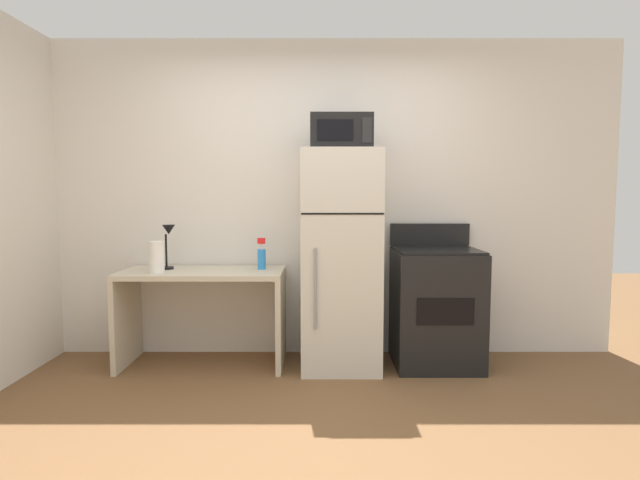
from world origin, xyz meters
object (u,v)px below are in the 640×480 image
at_px(spray_bottle, 263,257).
at_px(refrigerator, 342,260).
at_px(paper_towel_roll, 159,257).
at_px(desk, 205,298).
at_px(microwave, 343,133).
at_px(oven_range, 438,306).
at_px(desk_lamp, 170,239).

bearing_deg(spray_bottle, refrigerator, -7.37).
height_order(paper_towel_roll, refrigerator, refrigerator).
relative_size(desk, refrigerator, 0.75).
height_order(microwave, oven_range, microwave).
distance_m(microwave, oven_range, 1.53).
relative_size(desk_lamp, oven_range, 0.32).
bearing_deg(paper_towel_roll, oven_range, 3.34).
bearing_deg(oven_range, spray_bottle, 177.44).
relative_size(spray_bottle, oven_range, 0.23).
bearing_deg(paper_towel_roll, desk_lamp, 79.31).
distance_m(desk, refrigerator, 1.12).
bearing_deg(refrigerator, paper_towel_roll, -175.65).
relative_size(refrigerator, microwave, 3.64).
distance_m(spray_bottle, paper_towel_roll, 0.79).
bearing_deg(oven_range, desk_lamp, 178.45).
bearing_deg(paper_towel_roll, microwave, 3.48).
bearing_deg(spray_bottle, desk, -173.31).
bearing_deg(desk, refrigerator, -1.42).
xyz_separation_m(desk, spray_bottle, (0.46, 0.05, 0.32)).
distance_m(desk_lamp, paper_towel_roll, 0.22).
bearing_deg(microwave, desk_lamp, 175.90).
distance_m(desk_lamp, spray_bottle, 0.75).
relative_size(desk, oven_range, 1.14).
bearing_deg(oven_range, desk, 179.76).
xyz_separation_m(desk, microwave, (1.08, -0.05, 1.27)).
relative_size(paper_towel_roll, refrigerator, 0.14).
height_order(desk, oven_range, oven_range).
bearing_deg(microwave, paper_towel_roll, -176.52).
distance_m(spray_bottle, microwave, 1.14).
xyz_separation_m(spray_bottle, microwave, (0.62, -0.10, 0.95)).
height_order(desk_lamp, paper_towel_roll, desk_lamp).
distance_m(desk, paper_towel_roll, 0.48).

